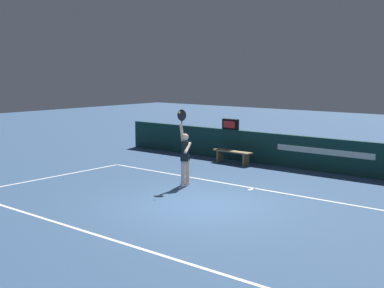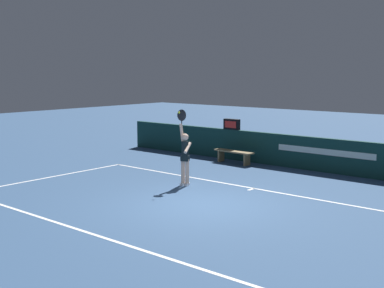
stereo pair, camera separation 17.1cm
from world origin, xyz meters
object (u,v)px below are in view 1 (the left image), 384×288
object	(u,v)px
speed_display	(230,124)
courtside_bench_near	(233,154)
tennis_player	(185,154)
tennis_ball	(179,113)

from	to	relation	value
speed_display	courtside_bench_near	size ratio (longest dim) A/B	0.41
tennis_player	courtside_bench_near	bearing A→B (deg)	104.15
tennis_ball	courtside_bench_near	distance (m)	4.71
tennis_player	courtside_bench_near	xyz separation A→B (m)	(-0.98, 3.87, -0.57)
tennis_ball	speed_display	bearing A→B (deg)	108.55
speed_display	tennis_ball	size ratio (longest dim) A/B	10.47
speed_display	tennis_ball	distance (m)	5.23
speed_display	courtside_bench_near	world-z (taller)	speed_display
tennis_player	tennis_ball	xyz separation A→B (m)	(0.07, -0.33, 1.28)
speed_display	tennis_player	world-z (taller)	tennis_player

